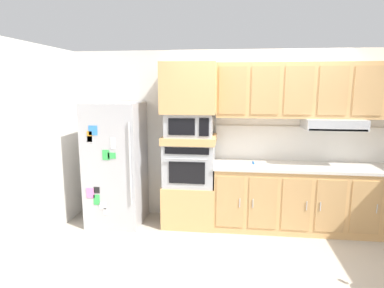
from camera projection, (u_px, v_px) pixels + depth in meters
The scene contains 14 objects.
ground_plane at pixel (259, 252), 3.92m from camera, with size 9.60×9.60×0.00m, color #B2A899.
back_kitchen_wall at pixel (256, 137), 4.79m from camera, with size 6.20×0.12×2.50m, color silver.
side_panel_left at pixel (35, 146), 4.03m from camera, with size 0.12×7.10×2.50m, color silver.
refrigerator at pixel (116, 164), 4.67m from camera, with size 0.76×0.73×1.76m.
oven_base_cabinet at pixel (190, 203), 4.72m from camera, with size 0.74×0.62×0.60m, color tan.
built_in_oven at pixel (190, 163), 4.61m from camera, with size 0.70×0.62×0.60m.
appliance_mid_shelf at pixel (190, 139), 4.55m from camera, with size 0.74×0.62×0.10m, color tan.
microwave at pixel (190, 124), 4.51m from camera, with size 0.64×0.54×0.32m.
appliance_upper_cabinet at pixel (190, 88), 4.42m from camera, with size 0.74×0.62×0.68m, color tan.
lower_cabinet_run at pixel (324, 200), 4.46m from camera, with size 3.02×0.63×0.88m.
countertop_slab at pixel (326, 167), 4.39m from camera, with size 3.06×0.64×0.04m, color beige.
backsplash_panel at pixel (322, 144), 4.62m from camera, with size 3.06×0.02×0.50m, color white.
upper_cabinet_with_hood at pixel (330, 93), 4.32m from camera, with size 3.02×0.48×0.88m.
screwdriver at pixel (254, 163), 4.50m from camera, with size 0.13×0.12×0.03m.
Camera 1 is at (-0.37, -3.70, 2.00)m, focal length 30.18 mm.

